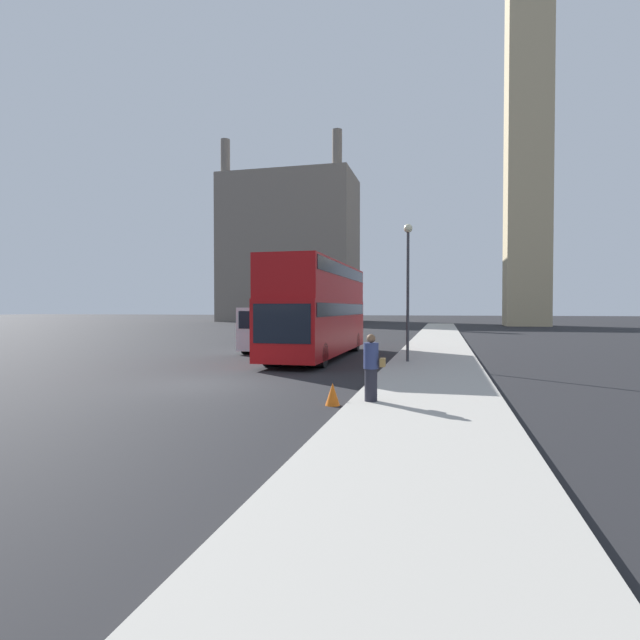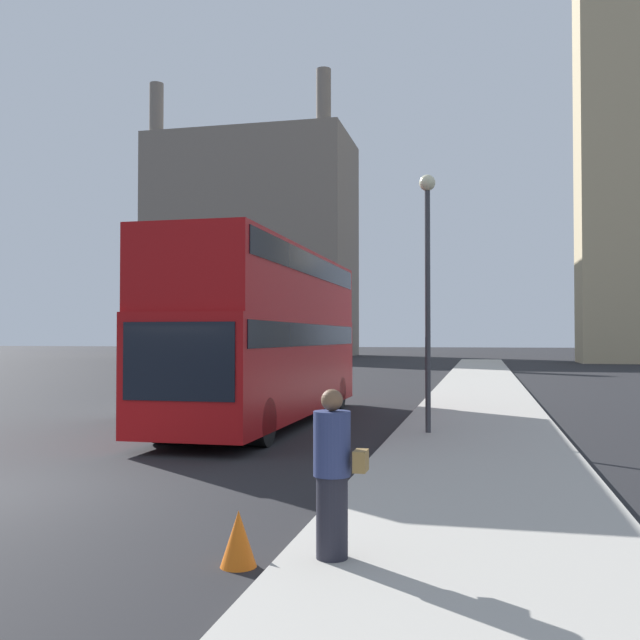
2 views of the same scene
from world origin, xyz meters
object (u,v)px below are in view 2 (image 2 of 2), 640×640
Objects in this scene: white_van at (191,368)px; street_lamp at (428,263)px; pedestrian at (333,473)px; red_double_decker_bus at (267,328)px.

street_lamp is (7.69, -4.90, 2.61)m from white_van.
white_van is 15.97m from pedestrian.
pedestrian is (7.46, -14.11, -0.34)m from white_van.
street_lamp reaches higher than pedestrian.
white_van reaches higher than pedestrian.
pedestrian is 9.67m from street_lamp.
white_van is 3.44× the size of pedestrian.
white_van is at bearing 139.55° from red_double_decker_bus.
pedestrian is at bearing -69.88° from red_double_decker_bus.
pedestrian is at bearing -91.38° from street_lamp.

